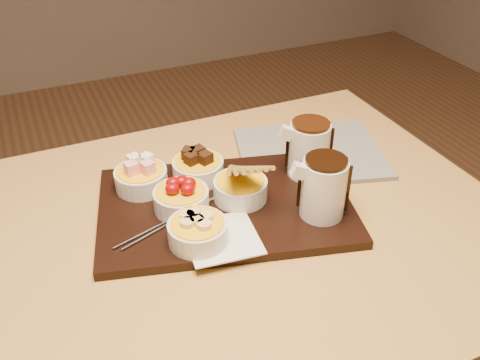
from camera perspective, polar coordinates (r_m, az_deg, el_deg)
name	(u,v)px	position (r m, az deg, el deg)	size (l,w,h in m)	color
dining_table	(186,278)	(1.01, -5.77, -10.33)	(1.20, 0.80, 0.75)	#BC8E46
serving_board	(225,206)	(0.99, -1.59, -2.83)	(0.46, 0.30, 0.02)	black
napkin	(222,238)	(0.91, -1.95, -6.20)	(0.12, 0.12, 0.00)	white
bowl_marshmallows	(141,179)	(1.03, -10.49, 0.10)	(0.10, 0.10, 0.04)	silver
bowl_cake	(198,170)	(1.04, -4.49, 1.12)	(0.10, 0.10, 0.04)	silver
bowl_strawberries	(181,200)	(0.97, -6.28, -2.14)	(0.10, 0.10, 0.04)	silver
bowl_biscotti	(240,189)	(0.99, 0.03, -1.02)	(0.10, 0.10, 0.04)	silver
bowl_bananas	(198,232)	(0.89, -4.53, -5.60)	(0.10, 0.10, 0.04)	silver
pitcher_dark_chocolate	(324,188)	(0.94, 8.90, -0.90)	(0.08, 0.08, 0.11)	silver
pitcher_milk_chocolate	(309,150)	(1.04, 7.36, 3.20)	(0.08, 0.08, 0.11)	silver
fondue_skewers	(177,216)	(0.95, -6.71, -3.82)	(0.26, 0.03, 0.01)	silver
newspaper	(310,153)	(1.17, 7.49, 2.91)	(0.30, 0.24, 0.01)	beige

